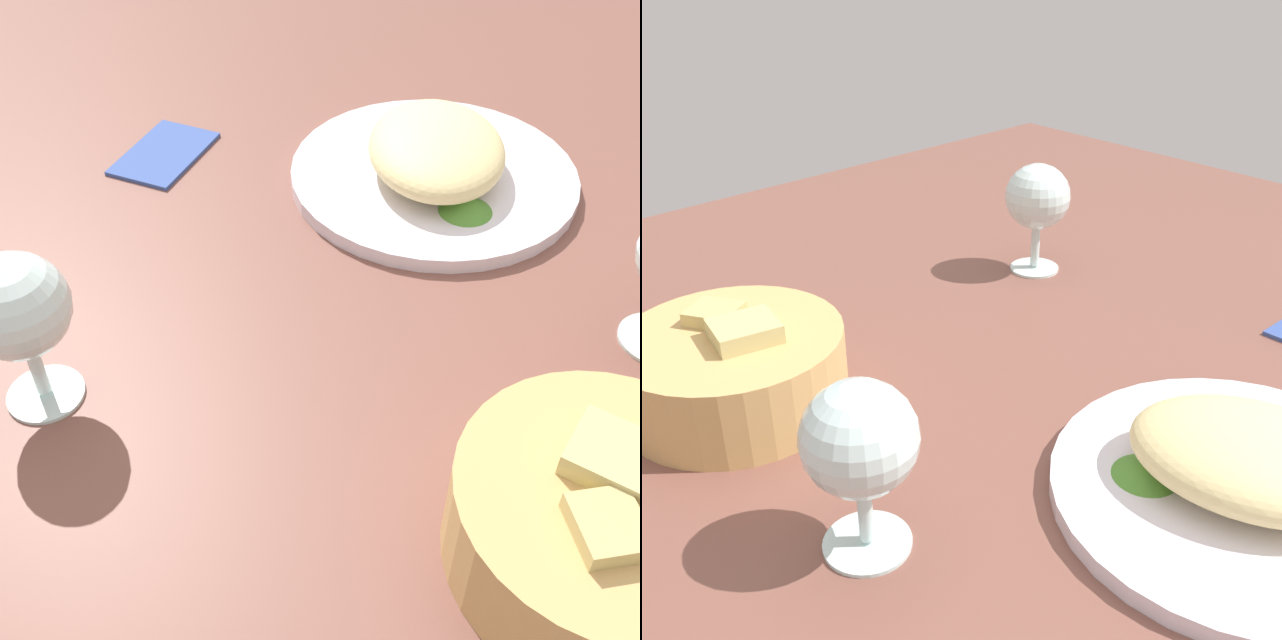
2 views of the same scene
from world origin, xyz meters
The scene contains 7 objects.
ground_plane centered at (0.00, 0.00, -1.00)cm, with size 140.00×140.00×2.00cm, color brown.
plate centered at (-14.69, -0.26, 0.70)cm, with size 27.66×27.66×1.40cm, color white.
omelette centered at (-14.69, -0.26, 3.77)cm, with size 17.01×12.86×4.74cm, color beige.
lettuce_garnish centered at (-9.30, 4.47, 2.19)cm, with size 4.93×4.93×1.58cm, color #4A882D.
bread_basket centered at (20.74, 20.14, 3.52)cm, with size 18.44×18.44×8.25cm.
wine_glass_near centered at (22.27, -18.64, 8.41)cm, with size 7.35×7.35×12.54cm.
folded_napkin centered at (-9.31, -26.77, 0.40)cm, with size 11.00×7.00×0.80cm, color #38529B.
Camera 1 is at (50.98, 14.28, 44.68)cm, focal length 45.34 mm.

